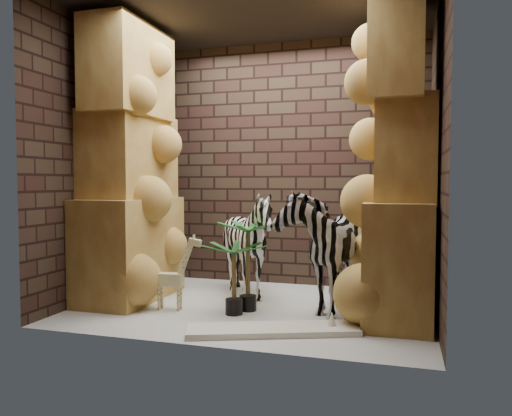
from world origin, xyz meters
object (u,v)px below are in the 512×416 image
(zebra_right, at_px, (326,238))
(palm_back, at_px, (234,278))
(zebra_left, at_px, (248,250))
(giraffe_toy, at_px, (170,271))
(surfboard, at_px, (273,330))
(palm_front, at_px, (248,266))

(zebra_right, distance_m, palm_back, 1.02)
(zebra_left, bearing_deg, giraffe_toy, -123.82)
(palm_back, xyz_separation_m, surfboard, (0.50, -0.46, -0.33))
(zebra_left, bearing_deg, zebra_right, -6.52)
(giraffe_toy, relative_size, palm_front, 0.87)
(zebra_right, xyz_separation_m, surfboard, (-0.30, -0.96, -0.69))
(giraffe_toy, height_order, palm_front, palm_front)
(zebra_left, height_order, palm_front, zebra_left)
(zebra_right, distance_m, palm_front, 0.83)
(surfboard, bearing_deg, zebra_left, 95.94)
(zebra_left, xyz_separation_m, surfboard, (0.58, -1.15, -0.50))
(zebra_left, xyz_separation_m, palm_back, (0.07, -0.70, -0.18))
(palm_front, bearing_deg, zebra_right, 24.32)
(palm_front, bearing_deg, giraffe_toy, -165.09)
(zebra_left, bearing_deg, palm_back, -78.07)
(zebra_right, height_order, giraffe_toy, zebra_right)
(giraffe_toy, bearing_deg, zebra_left, 44.52)
(palm_front, bearing_deg, zebra_left, 107.02)
(zebra_right, height_order, palm_back, zebra_right)
(palm_back, bearing_deg, giraffe_toy, -178.02)
(zebra_right, distance_m, giraffe_toy, 1.60)
(zebra_right, relative_size, palm_back, 2.02)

